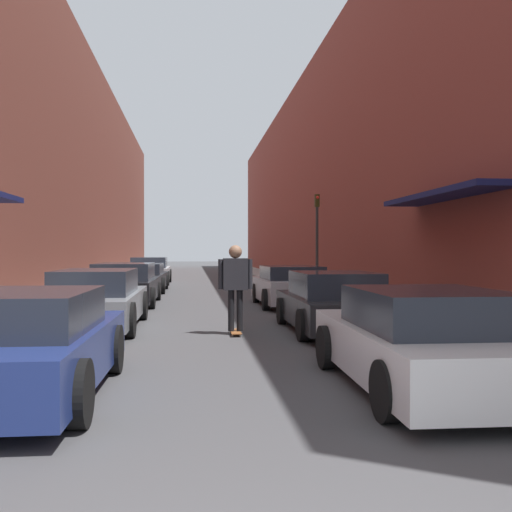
# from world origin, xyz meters

# --- Properties ---
(ground) EXTENTS (126.38, 126.38, 0.00)m
(ground) POSITION_xyz_m (0.00, 22.98, 0.00)
(ground) COLOR #424244
(curb_strip_left) EXTENTS (1.80, 57.45, 0.12)m
(curb_strip_left) POSITION_xyz_m (-4.43, 28.72, 0.06)
(curb_strip_left) COLOR gray
(curb_strip_left) RESTS_ON ground
(curb_strip_right) EXTENTS (1.80, 57.45, 0.12)m
(curb_strip_right) POSITION_xyz_m (4.43, 28.72, 0.06)
(curb_strip_right) COLOR gray
(curb_strip_right) RESTS_ON ground
(building_row_left) EXTENTS (4.90, 57.45, 11.50)m
(building_row_left) POSITION_xyz_m (-7.33, 28.72, 5.75)
(building_row_left) COLOR brown
(building_row_left) RESTS_ON ground
(building_row_right) EXTENTS (4.90, 57.45, 11.04)m
(building_row_right) POSITION_xyz_m (7.33, 28.72, 5.52)
(building_row_right) COLOR brown
(building_row_right) RESTS_ON ground
(parked_car_left_0) EXTENTS (1.87, 4.03, 1.26)m
(parked_car_left_0) POSITION_xyz_m (-2.36, 5.14, 0.61)
(parked_car_left_0) COLOR navy
(parked_car_left_0) RESTS_ON ground
(parked_car_left_1) EXTENTS (1.89, 4.78, 1.30)m
(parked_car_left_1) POSITION_xyz_m (-2.50, 11.06, 0.63)
(parked_car_left_1) COLOR gray
(parked_car_left_1) RESTS_ON ground
(parked_car_left_2) EXTENTS (2.04, 4.74, 1.31)m
(parked_car_left_2) POSITION_xyz_m (-2.55, 16.61, 0.63)
(parked_car_left_2) COLOR black
(parked_car_left_2) RESTS_ON ground
(parked_car_left_3) EXTENTS (2.09, 4.65, 1.17)m
(parked_car_left_3) POSITION_xyz_m (-2.55, 22.30, 0.58)
(parked_car_left_3) COLOR black
(parked_car_left_3) RESTS_ON ground
(parked_car_left_4) EXTENTS (2.05, 4.79, 1.37)m
(parked_car_left_4) POSITION_xyz_m (-2.59, 27.66, 0.67)
(parked_car_left_4) COLOR #B7B7BC
(parked_car_left_4) RESTS_ON ground
(parked_car_right_0) EXTENTS (1.99, 4.22, 1.24)m
(parked_car_right_0) POSITION_xyz_m (2.39, 5.05, 0.60)
(parked_car_right_0) COLOR silver
(parked_car_right_0) RESTS_ON ground
(parked_car_right_1) EXTENTS (1.94, 4.07, 1.26)m
(parked_car_right_1) POSITION_xyz_m (2.51, 10.08, 0.60)
(parked_car_right_1) COLOR #232326
(parked_car_right_1) RESTS_ON ground
(parked_car_right_2) EXTENTS (2.04, 4.05, 1.24)m
(parked_car_right_2) POSITION_xyz_m (2.57, 15.62, 0.61)
(parked_car_right_2) COLOR #B7B7BC
(parked_car_right_2) RESTS_ON ground
(skateboarder) EXTENTS (0.70, 0.78, 1.82)m
(skateboarder) POSITION_xyz_m (0.43, 9.86, 1.12)
(skateboarder) COLOR brown
(skateboarder) RESTS_ON ground
(traffic_light) EXTENTS (0.16, 0.22, 3.60)m
(traffic_light) POSITION_xyz_m (3.99, 18.31, 2.34)
(traffic_light) COLOR #2D2D2D
(traffic_light) RESTS_ON curb_strip_right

